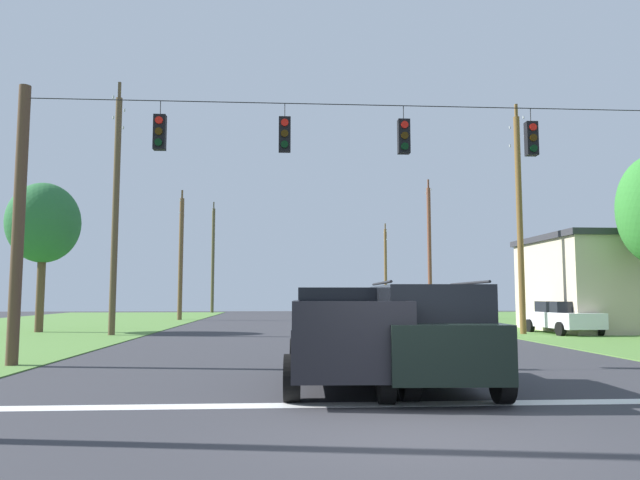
{
  "coord_description": "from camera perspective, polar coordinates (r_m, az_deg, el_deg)",
  "views": [
    {
      "loc": [
        -1.78,
        -7.7,
        1.79
      ],
      "look_at": [
        -0.9,
        6.27,
        3.12
      ],
      "focal_mm": 32.81,
      "sensor_mm": 36.0,
      "label": 1
    }
  ],
  "objects": [
    {
      "name": "ground_plane",
      "position": [
        8.11,
        9.67,
        -18.12
      ],
      "size": [
        120.0,
        120.0,
        0.0
      ],
      "primitive_type": "plane",
      "color": "#333338"
    },
    {
      "name": "lane_dash_0",
      "position": [
        15.96,
        2.9,
        -11.86
      ],
      "size": [
        2.5,
        0.15,
        0.01
      ],
      "primitive_type": "cube",
      "rotation": [
        0.0,
        0.0,
        1.57
      ],
      "color": "white",
      "rests_on": "ground"
    },
    {
      "name": "overhead_signal_span",
      "position": [
        15.76,
        2.65,
        3.2
      ],
      "size": [
        17.44,
        0.31,
        7.34
      ],
      "color": "brown",
      "rests_on": "ground"
    },
    {
      "name": "utility_pole_mid_right",
      "position": [
        29.01,
        18.89,
        2.13
      ],
      "size": [
        0.28,
        1.85,
        10.91
      ],
      "color": "brown",
      "rests_on": "ground"
    },
    {
      "name": "distant_car_crossing_white",
      "position": [
        29.65,
        22.55,
        -6.96
      ],
      "size": [
        2.22,
        4.4,
        1.52
      ],
      "color": "silver",
      "rests_on": "ground"
    },
    {
      "name": "pickup_truck",
      "position": [
        12.06,
        2.33,
        -9.34
      ],
      "size": [
        2.46,
        5.48,
        1.95
      ],
      "color": "black",
      "rests_on": "ground"
    },
    {
      "name": "utility_pole_distant_right",
      "position": [
        44.13,
        -13.42,
        -1.49
      ],
      "size": [
        0.33,
        1.85,
        9.59
      ],
      "color": "brown",
      "rests_on": "ground"
    },
    {
      "name": "utility_pole_far_left",
      "position": [
        28.27,
        -19.31,
        2.97
      ],
      "size": [
        0.29,
        1.93,
        11.69
      ],
      "color": "brown",
      "rests_on": "ground"
    },
    {
      "name": "stop_bar_stripe",
      "position": [
        10.08,
        6.9,
        -15.61
      ],
      "size": [
        15.0,
        0.45,
        0.01
      ],
      "primitive_type": "cube",
      "color": "white",
      "rests_on": "ground"
    },
    {
      "name": "tree_roadside_far_right",
      "position": [
        31.8,
        -25.36,
        1.46
      ],
      "size": [
        3.48,
        3.48,
        7.33
      ],
      "color": "brown",
      "rests_on": "ground"
    },
    {
      "name": "lane_dash_2",
      "position": [
        30.84,
        -0.28,
        -8.76
      ],
      "size": [
        2.5,
        0.15,
        0.01
      ],
      "primitive_type": "cube",
      "rotation": [
        0.0,
        0.0,
        1.57
      ],
      "color": "white",
      "rests_on": "ground"
    },
    {
      "name": "utility_pole_far_right",
      "position": [
        45.91,
        10.63,
        -1.04
      ],
      "size": [
        0.31,
        1.8,
        10.83
      ],
      "color": "brown",
      "rests_on": "ground"
    },
    {
      "name": "lane_dash_1",
      "position": [
        22.6,
        0.96,
        -9.97
      ],
      "size": [
        2.5,
        0.15,
        0.01
      ],
      "primitive_type": "cube",
      "rotation": [
        0.0,
        0.0,
        1.57
      ],
      "color": "white",
      "rests_on": "ground"
    },
    {
      "name": "utility_pole_distant_left",
      "position": [
        62.11,
        -10.4,
        -1.83
      ],
      "size": [
        0.33,
        1.86,
        11.63
      ],
      "color": "brown",
      "rests_on": "ground"
    },
    {
      "name": "utility_pole_near_left",
      "position": [
        63.77,
        6.41,
        -2.75
      ],
      "size": [
        0.31,
        1.73,
        9.62
      ],
      "color": "brown",
      "rests_on": "ground"
    },
    {
      "name": "suv_black",
      "position": [
        11.69,
        10.16,
        -8.93
      ],
      "size": [
        2.38,
        4.88,
        2.05
      ],
      "color": "black",
      "rests_on": "ground"
    }
  ]
}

